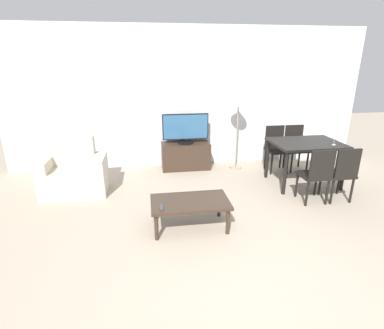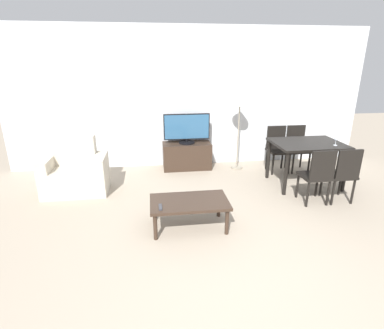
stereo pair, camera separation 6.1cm
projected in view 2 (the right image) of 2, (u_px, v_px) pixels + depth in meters
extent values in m
plane|color=tan|center=(244.00, 295.00, 2.80)|extent=(18.00, 18.00, 0.00)
cube|color=silver|center=(191.00, 99.00, 5.91)|extent=(7.13, 0.06, 2.70)
cube|color=beige|center=(76.00, 180.00, 4.89)|extent=(0.65, 0.62, 0.43)
cube|color=beige|center=(75.00, 150.00, 4.94)|extent=(0.65, 0.20, 0.47)
cube|color=beige|center=(49.00, 176.00, 4.81)|extent=(0.18, 0.62, 0.61)
cube|color=beige|center=(102.00, 174.00, 4.92)|extent=(0.18, 0.62, 0.61)
cube|color=#38281E|center=(187.00, 156.00, 5.98)|extent=(0.95, 0.44, 0.52)
cylinder|color=black|center=(187.00, 142.00, 5.89)|extent=(0.31, 0.31, 0.03)
cylinder|color=black|center=(187.00, 140.00, 5.88)|extent=(0.04, 0.04, 0.05)
cube|color=black|center=(187.00, 127.00, 5.79)|extent=(0.89, 0.04, 0.50)
cube|color=#2D5B84|center=(187.00, 127.00, 5.77)|extent=(0.86, 0.01, 0.47)
cube|color=#38281E|center=(189.00, 202.00, 3.82)|extent=(1.00, 0.57, 0.04)
cylinder|color=#38281E|center=(155.00, 227.00, 3.61)|extent=(0.05, 0.05, 0.34)
cylinder|color=#38281E|center=(227.00, 222.00, 3.73)|extent=(0.05, 0.05, 0.34)
cylinder|color=#38281E|center=(155.00, 209.00, 4.04)|extent=(0.05, 0.05, 0.34)
cylinder|color=#38281E|center=(219.00, 205.00, 4.16)|extent=(0.05, 0.05, 0.34)
cube|color=black|center=(308.00, 144.00, 5.05)|extent=(1.15, 0.86, 0.04)
cylinder|color=black|center=(286.00, 174.00, 4.76)|extent=(0.06, 0.06, 0.72)
cylinder|color=black|center=(345.00, 171.00, 4.90)|extent=(0.06, 0.06, 0.72)
cylinder|color=black|center=(268.00, 159.00, 5.46)|extent=(0.06, 0.06, 0.72)
cylinder|color=black|center=(321.00, 157.00, 5.59)|extent=(0.06, 0.06, 0.72)
cube|color=black|center=(314.00, 176.00, 4.51)|extent=(0.40, 0.40, 0.04)
cylinder|color=black|center=(297.00, 186.00, 4.72)|extent=(0.04, 0.04, 0.40)
cylinder|color=black|center=(317.00, 185.00, 4.76)|extent=(0.04, 0.04, 0.40)
cylinder|color=black|center=(308.00, 194.00, 4.41)|extent=(0.04, 0.04, 0.40)
cylinder|color=black|center=(328.00, 193.00, 4.46)|extent=(0.04, 0.04, 0.40)
cube|color=black|center=(323.00, 165.00, 4.27)|extent=(0.37, 0.04, 0.43)
cube|color=black|center=(298.00, 150.00, 5.80)|extent=(0.40, 0.40, 0.04)
cylinder|color=black|center=(293.00, 164.00, 5.70)|extent=(0.04, 0.04, 0.40)
cylinder|color=black|center=(309.00, 163.00, 5.74)|extent=(0.04, 0.04, 0.40)
cylinder|color=black|center=(286.00, 159.00, 6.01)|extent=(0.04, 0.04, 0.40)
cylinder|color=black|center=(301.00, 158.00, 6.05)|extent=(0.04, 0.04, 0.40)
cube|color=black|center=(295.00, 136.00, 5.89)|extent=(0.37, 0.04, 0.43)
cube|color=black|center=(339.00, 175.00, 4.57)|extent=(0.40, 0.40, 0.04)
cylinder|color=black|center=(321.00, 184.00, 4.77)|extent=(0.04, 0.04, 0.40)
cylinder|color=black|center=(340.00, 183.00, 4.81)|extent=(0.04, 0.04, 0.40)
cylinder|color=black|center=(333.00, 193.00, 4.47)|extent=(0.04, 0.04, 0.40)
cylinder|color=black|center=(353.00, 192.00, 4.51)|extent=(0.04, 0.04, 0.40)
cube|color=black|center=(349.00, 164.00, 4.32)|extent=(0.37, 0.04, 0.43)
cube|color=black|center=(279.00, 151.00, 5.75)|extent=(0.40, 0.40, 0.04)
cylinder|color=black|center=(273.00, 165.00, 5.65)|extent=(0.04, 0.04, 0.40)
cylinder|color=black|center=(289.00, 164.00, 5.69)|extent=(0.04, 0.04, 0.40)
cylinder|color=black|center=(267.00, 159.00, 5.95)|extent=(0.04, 0.04, 0.40)
cylinder|color=black|center=(282.00, 159.00, 6.00)|extent=(0.04, 0.04, 0.40)
cube|color=black|center=(276.00, 137.00, 5.84)|extent=(0.37, 0.04, 0.43)
cylinder|color=gray|center=(237.00, 167.00, 6.07)|extent=(0.24, 0.24, 0.02)
cylinder|color=gray|center=(238.00, 137.00, 5.86)|extent=(0.02, 0.02, 1.24)
cone|color=beige|center=(240.00, 99.00, 5.62)|extent=(0.33, 0.33, 0.22)
cube|color=#38383D|center=(160.00, 207.00, 3.63)|extent=(0.04, 0.15, 0.02)
cylinder|color=silver|center=(335.00, 145.00, 4.87)|extent=(0.06, 0.06, 0.01)
cylinder|color=silver|center=(336.00, 143.00, 4.85)|extent=(0.01, 0.01, 0.07)
sphere|color=silver|center=(336.00, 139.00, 4.83)|extent=(0.07, 0.07, 0.07)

